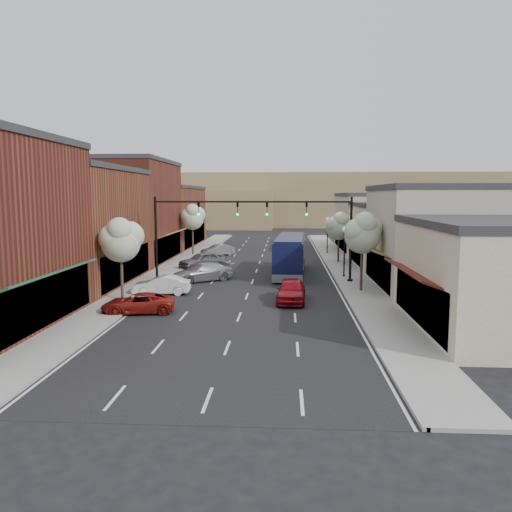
% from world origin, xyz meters
% --- Properties ---
extents(ground, '(160.00, 160.00, 0.00)m').
position_xyz_m(ground, '(0.00, 0.00, 0.00)').
color(ground, black).
rests_on(ground, ground).
extents(sidewalk_left, '(2.80, 73.00, 0.15)m').
position_xyz_m(sidewalk_left, '(-8.40, 18.50, 0.07)').
color(sidewalk_left, gray).
rests_on(sidewalk_left, ground).
extents(sidewalk_right, '(2.80, 73.00, 0.15)m').
position_xyz_m(sidewalk_right, '(8.40, 18.50, 0.07)').
color(sidewalk_right, gray).
rests_on(sidewalk_right, ground).
extents(curb_left, '(0.25, 73.00, 0.17)m').
position_xyz_m(curb_left, '(-7.00, 18.50, 0.07)').
color(curb_left, gray).
rests_on(curb_left, ground).
extents(curb_right, '(0.25, 73.00, 0.17)m').
position_xyz_m(curb_right, '(7.00, 18.50, 0.07)').
color(curb_right, gray).
rests_on(curb_right, ground).
extents(bldg_left_midnear, '(10.14, 14.10, 9.40)m').
position_xyz_m(bldg_left_midnear, '(-14.23, 6.00, 4.66)').
color(bldg_left_midnear, brown).
rests_on(bldg_left_midnear, ground).
extents(bldg_left_midfar, '(10.14, 14.10, 10.90)m').
position_xyz_m(bldg_left_midfar, '(-14.24, 20.00, 5.40)').
color(bldg_left_midfar, maroon).
rests_on(bldg_left_midfar, ground).
extents(bldg_left_far, '(10.14, 18.10, 8.40)m').
position_xyz_m(bldg_left_far, '(-14.22, 36.00, 4.16)').
color(bldg_left_far, brown).
rests_on(bldg_left_far, ground).
extents(bldg_right_near, '(9.14, 12.10, 5.90)m').
position_xyz_m(bldg_right_near, '(13.69, -6.00, 2.92)').
color(bldg_right_near, beige).
rests_on(bldg_right_near, ground).
extents(bldg_right_midnear, '(9.14, 12.10, 7.90)m').
position_xyz_m(bldg_right_midnear, '(13.72, 6.00, 3.91)').
color(bldg_right_midnear, '#A59E8D').
rests_on(bldg_right_midnear, ground).
extents(bldg_right_midfar, '(9.14, 12.10, 6.40)m').
position_xyz_m(bldg_right_midfar, '(13.70, 18.00, 3.17)').
color(bldg_right_midfar, beige).
rests_on(bldg_right_midfar, ground).
extents(bldg_right_far, '(9.14, 16.10, 7.40)m').
position_xyz_m(bldg_right_far, '(13.71, 32.00, 3.66)').
color(bldg_right_far, '#A59E8D').
rests_on(bldg_right_far, ground).
extents(hill_far, '(120.00, 30.00, 12.00)m').
position_xyz_m(hill_far, '(0.00, 90.00, 6.00)').
color(hill_far, '#7A6647').
rests_on(hill_far, ground).
extents(hill_near, '(50.00, 20.00, 8.00)m').
position_xyz_m(hill_near, '(-25.00, 78.00, 4.00)').
color(hill_near, '#7A6647').
rests_on(hill_near, ground).
extents(signal_mast_right, '(8.22, 0.46, 7.00)m').
position_xyz_m(signal_mast_right, '(5.62, 8.00, 4.62)').
color(signal_mast_right, black).
rests_on(signal_mast_right, ground).
extents(signal_mast_left, '(8.22, 0.46, 7.00)m').
position_xyz_m(signal_mast_left, '(-5.62, 8.00, 4.62)').
color(signal_mast_left, black).
rests_on(signal_mast_left, ground).
extents(tree_right_near, '(2.85, 2.65, 5.95)m').
position_xyz_m(tree_right_near, '(8.35, 3.94, 4.45)').
color(tree_right_near, '#47382B').
rests_on(tree_right_near, ground).
extents(tree_right_far, '(2.85, 2.65, 5.43)m').
position_xyz_m(tree_right_far, '(8.35, 19.94, 3.99)').
color(tree_right_far, '#47382B').
rests_on(tree_right_far, ground).
extents(tree_left_near, '(2.85, 2.65, 5.69)m').
position_xyz_m(tree_left_near, '(-8.25, -0.06, 4.22)').
color(tree_left_near, '#47382B').
rests_on(tree_left_near, ground).
extents(tree_left_far, '(2.85, 2.65, 6.13)m').
position_xyz_m(tree_left_far, '(-8.25, 25.94, 4.60)').
color(tree_left_far, '#47382B').
rests_on(tree_left_far, ground).
extents(lamp_post_near, '(0.44, 0.44, 4.44)m').
position_xyz_m(lamp_post_near, '(7.80, 10.50, 3.01)').
color(lamp_post_near, black).
rests_on(lamp_post_near, ground).
extents(lamp_post_far, '(0.44, 0.44, 4.44)m').
position_xyz_m(lamp_post_far, '(7.80, 28.00, 3.01)').
color(lamp_post_far, black).
rests_on(lamp_post_far, ground).
extents(coach_bus, '(3.03, 11.39, 3.45)m').
position_xyz_m(coach_bus, '(3.15, 12.19, 1.80)').
color(coach_bus, '#0D1135').
rests_on(coach_bus, ground).
extents(red_hatchback, '(2.10, 4.73, 1.58)m').
position_xyz_m(red_hatchback, '(3.12, 0.34, 0.79)').
color(red_hatchback, maroon).
rests_on(red_hatchback, ground).
extents(parked_car_a, '(4.70, 2.82, 1.22)m').
position_xyz_m(parked_car_a, '(-6.20, -3.39, 0.61)').
color(parked_car_a, maroon).
rests_on(parked_car_a, ground).
extents(parked_car_b, '(4.22, 1.79, 1.35)m').
position_xyz_m(parked_car_b, '(-6.20, 2.37, 0.68)').
color(parked_car_b, silver).
rests_on(parked_car_b, ground).
extents(parked_car_c, '(5.49, 4.72, 1.51)m').
position_xyz_m(parked_car_c, '(-4.20, 8.10, 0.76)').
color(parked_car_c, gray).
rests_on(parked_car_c, ground).
extents(parked_car_d, '(4.80, 4.58, 1.61)m').
position_xyz_m(parked_car_d, '(-5.41, 15.36, 0.81)').
color(parked_car_d, '#575A5F').
rests_on(parked_car_d, ground).
extents(parked_car_e, '(4.04, 3.71, 1.34)m').
position_xyz_m(parked_car_e, '(-5.24, 25.47, 0.67)').
color(parked_car_e, gray).
rests_on(parked_car_e, ground).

